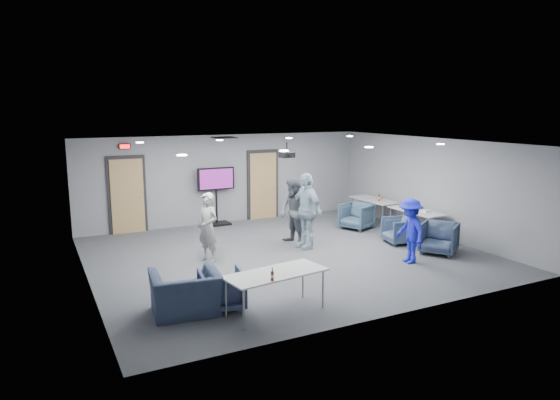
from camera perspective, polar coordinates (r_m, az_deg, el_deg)
name	(u,v)px	position (r m, az deg, el deg)	size (l,w,h in m)	color
floor	(287,255)	(12.13, 0.77, -6.26)	(9.00, 9.00, 0.00)	#3B3F44
ceiling	(287,143)	(11.65, 0.80, 6.57)	(9.00, 9.00, 0.00)	silver
wall_back	(227,179)	(15.43, -6.10, 2.43)	(9.00, 0.02, 2.70)	gray
wall_front	(398,239)	(8.55, 13.29, -4.32)	(9.00, 0.02, 2.70)	gray
wall_left	(84,218)	(10.56, -21.44, -1.97)	(0.02, 8.00, 2.70)	gray
wall_right	(431,187)	(14.43, 16.85, 1.48)	(0.02, 8.00, 2.70)	gray
door_left	(127,196)	(14.65, -17.05, 0.48)	(1.06, 0.17, 2.24)	black
door_right	(263,185)	(15.88, -1.97, 1.68)	(1.06, 0.17, 2.24)	black
exit_sign	(125,146)	(14.47, -17.33, 5.87)	(0.32, 0.08, 0.16)	black
hvac_diffuser	(224,138)	(14.00, -6.38, 7.10)	(0.60, 0.60, 0.03)	black
downlights	(287,143)	(11.65, 0.80, 6.50)	(6.18, 3.78, 0.02)	white
person_a	(208,227)	(11.54, -8.25, -3.12)	(0.59, 0.38, 1.61)	gray
person_b	(294,212)	(12.85, 1.56, -1.35)	(0.84, 0.65, 1.72)	#4E555E
person_c	(306,211)	(12.54, 2.99, -1.23)	(1.12, 0.47, 1.91)	#9BB6C8
person_d	(410,231)	(11.72, 14.63, -3.42)	(0.97, 0.55, 1.49)	#1D23BD
chair_right_a	(356,216)	(14.76, 8.74, -1.84)	(0.80, 0.82, 0.75)	#394F62
chair_right_b	(399,231)	(13.40, 13.49, -3.42)	(0.73, 0.75, 0.68)	#394962
chair_right_c	(439,238)	(12.73, 17.71, -4.17)	(0.82, 0.84, 0.77)	#313E55
chair_front_a	(222,289)	(8.96, -6.70, -10.12)	(0.75, 0.77, 0.70)	#394464
chair_front_b	(185,293)	(8.83, -10.77, -10.40)	(1.15, 1.00, 0.75)	#323F57
table_right_a	(374,201)	(15.60, 10.71, -0.09)	(0.71, 1.70, 0.73)	silver
table_right_b	(417,212)	(14.17, 15.37, -1.35)	(0.71, 1.69, 0.73)	silver
table_front_left	(276,275)	(8.61, -0.51, -8.56)	(1.87, 0.98, 0.73)	silver
bottle_front	(272,276)	(8.18, -0.89, -8.65)	(0.06, 0.06, 0.22)	#56230E
bottle_right	(379,198)	(15.38, 11.25, 0.25)	(0.06, 0.06, 0.24)	#56230E
snack_box	(379,198)	(15.74, 11.29, 0.23)	(0.20, 0.13, 0.04)	#CE4633
wrapper	(426,211)	(14.03, 16.40, -1.21)	(0.22, 0.15, 0.05)	silver
tv_stand	(216,193)	(15.10, -7.29, 0.85)	(1.14, 0.54, 1.75)	black
projector	(287,155)	(11.83, 0.79, 5.20)	(0.33, 0.32, 0.35)	black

